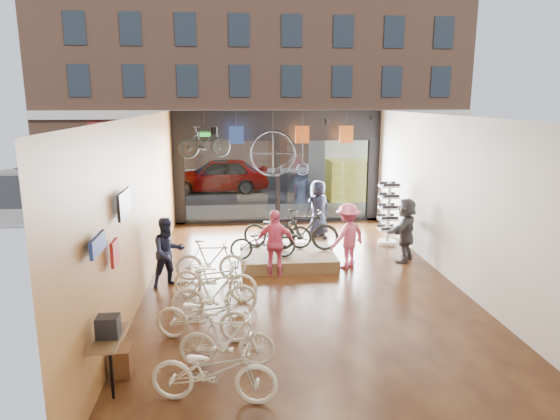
{
  "coord_description": "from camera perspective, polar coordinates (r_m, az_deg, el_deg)",
  "views": [
    {
      "loc": [
        -1.52,
        -10.79,
        4.14
      ],
      "look_at": [
        -0.36,
        1.4,
        1.43
      ],
      "focal_mm": 32.0,
      "sensor_mm": 36.0,
      "label": 1
    }
  ],
  "objects": [
    {
      "name": "floor_bike_1",
      "position": [
        8.13,
        -6.08,
        -14.54
      ],
      "size": [
        1.56,
        0.56,
        0.92
      ],
      "primitive_type": "imported",
      "rotation": [
        0.0,
        0.0,
        1.48
      ],
      "color": "beige",
      "rests_on": "ground_plane"
    },
    {
      "name": "opposite_building",
      "position": [
        32.45,
        -2.88,
        17.52
      ],
      "size": [
        26.0,
        5.0,
        14.0
      ],
      "primitive_type": "cube",
      "color": "brown",
      "rests_on": "ground"
    },
    {
      "name": "customer_1",
      "position": [
        11.49,
        -12.65,
        -4.75
      ],
      "size": [
        0.98,
        0.92,
        1.6
      ],
      "primitive_type": "imported",
      "rotation": [
        0.0,
        0.0,
        0.53
      ],
      "color": "#161C33",
      "rests_on": "ground_plane"
    },
    {
      "name": "customer_4",
      "position": [
        15.47,
        4.34,
        0.21
      ],
      "size": [
        1.0,
        0.87,
        1.73
      ],
      "primitive_type": "imported",
      "rotation": [
        0.0,
        0.0,
        3.6
      ],
      "color": "#161C33",
      "rests_on": "ground_plane"
    },
    {
      "name": "street_car",
      "position": [
        23.04,
        -7.1,
        4.0
      ],
      "size": [
        4.59,
        1.85,
        1.56
      ],
      "primitive_type": "imported",
      "rotation": [
        0.0,
        0.0,
        -1.57
      ],
      "color": "gray",
      "rests_on": "street_road"
    },
    {
      "name": "jersey_left",
      "position": [
        16.03,
        -5.0,
        8.53
      ],
      "size": [
        0.45,
        0.03,
        0.55
      ],
      "primitive_type": "cube",
      "color": "#1E3F99",
      "rests_on": "ceiling"
    },
    {
      "name": "wall_left",
      "position": [
        11.2,
        -15.62,
        0.46
      ],
      "size": [
        0.04,
        12.0,
        3.8
      ],
      "primitive_type": "cube",
      "color": "#AF7B39",
      "rests_on": "ground"
    },
    {
      "name": "display_bike_left",
      "position": [
        12.3,
        -1.96,
        -3.64
      ],
      "size": [
        1.68,
        0.73,
        0.86
      ],
      "primitive_type": "imported",
      "rotation": [
        0.0,
        0.0,
        1.67
      ],
      "color": "black",
      "rests_on": "display_platform"
    },
    {
      "name": "wall_right",
      "position": [
        12.12,
        19.24,
        1.11
      ],
      "size": [
        0.04,
        12.0,
        3.8
      ],
      "primitive_type": "cube",
      "color": "beige",
      "rests_on": "ground"
    },
    {
      "name": "floor_bike_5",
      "position": [
        11.75,
        -7.93,
        -5.73
      ],
      "size": [
        1.67,
        0.57,
        0.99
      ],
      "primitive_type": "imported",
      "rotation": [
        0.0,
        0.0,
        1.51
      ],
      "color": "beige",
      "rests_on": "ground_plane"
    },
    {
      "name": "customer_2",
      "position": [
        11.85,
        -0.5,
        -3.84
      ],
      "size": [
        1.01,
        0.59,
        1.63
      ],
      "primitive_type": "imported",
      "rotation": [
        0.0,
        0.0,
        2.93
      ],
      "color": "#CC4C72",
      "rests_on": "ground_plane"
    },
    {
      "name": "customer_3",
      "position": [
        12.56,
        7.75,
        -2.95
      ],
      "size": [
        1.23,
        1.09,
        1.65
      ],
      "primitive_type": "imported",
      "rotation": [
        0.0,
        0.0,
        3.72
      ],
      "color": "#CC4C72",
      "rests_on": "ground_plane"
    },
    {
      "name": "storefront",
      "position": [
        17.01,
        -0.28,
        4.9
      ],
      "size": [
        7.0,
        0.26,
        3.8
      ],
      "primitive_type": null,
      "color": "black",
      "rests_on": "ground"
    },
    {
      "name": "exit_sign",
      "position": [
        16.73,
        -8.55,
        8.6
      ],
      "size": [
        0.35,
        0.06,
        0.18
      ],
      "primitive_type": "cube",
      "color": "#198C26",
      "rests_on": "storefront"
    },
    {
      "name": "jersey_right",
      "position": [
        16.44,
        7.58,
        8.56
      ],
      "size": [
        0.45,
        0.03,
        0.55
      ],
      "primitive_type": "cube",
      "color": "#CC5919",
      "rests_on": "ceiling"
    },
    {
      "name": "floor_bike_0",
      "position": [
        7.32,
        -7.55,
        -17.76
      ],
      "size": [
        1.88,
        0.94,
        0.94
      ],
      "primitive_type": "imported",
      "rotation": [
        0.0,
        0.0,
        1.39
      ],
      "color": "beige",
      "rests_on": "ground_plane"
    },
    {
      "name": "street_road",
      "position": [
        26.16,
        -2.06,
        3.34
      ],
      "size": [
        30.0,
        18.0,
        0.02
      ],
      "primitive_type": "cube",
      "color": "black",
      "rests_on": "ground"
    },
    {
      "name": "sidewalk_far",
      "position": [
        30.11,
        -2.52,
        4.68
      ],
      "size": [
        30.0,
        2.0,
        0.12
      ],
      "primitive_type": "cube",
      "color": "slate",
      "rests_on": "ground"
    },
    {
      "name": "sunglasses_rack",
      "position": [
        14.81,
        12.26,
        -0.37
      ],
      "size": [
        0.57,
        0.48,
        1.85
      ],
      "primitive_type": null,
      "rotation": [
        0.0,
        0.0,
        -0.06
      ],
      "color": "white",
      "rests_on": "ground_plane"
    },
    {
      "name": "floor_bike_3",
      "position": [
        9.81,
        -7.53,
        -9.43
      ],
      "size": [
        1.7,
        0.62,
        1.0
      ],
      "primitive_type": "imported",
      "rotation": [
        0.0,
        0.0,
        1.66
      ],
      "color": "beige",
      "rests_on": "ground_plane"
    },
    {
      "name": "wall_merch",
      "position": [
        8.04,
        -18.67,
        -8.91
      ],
      "size": [
        0.4,
        2.4,
        2.6
      ],
      "primitive_type": null,
      "color": "navy",
      "rests_on": "wall_left"
    },
    {
      "name": "floor_bike_2",
      "position": [
        9.0,
        -8.7,
        -11.86
      ],
      "size": [
        1.83,
        0.99,
        0.91
      ],
      "primitive_type": "imported",
      "rotation": [
        0.0,
        0.0,
        1.34
      ],
      "color": "beige",
      "rests_on": "ground_plane"
    },
    {
      "name": "display_bike_right",
      "position": [
        13.2,
        -0.3,
        -2.28
      ],
      "size": [
        1.93,
        1.09,
        0.96
      ],
      "primitive_type": "imported",
      "rotation": [
        0.0,
        0.0,
        1.31
      ],
      "color": "black",
      "rests_on": "display_platform"
    },
    {
      "name": "wall_back",
      "position": [
        5.48,
        11.41,
        -11.91
      ],
      "size": [
        7.0,
        0.04,
        3.8
      ],
      "primitive_type": "cube",
      "color": "beige",
      "rests_on": "ground"
    },
    {
      "name": "ground_plane",
      "position": [
        11.66,
        2.43,
        -8.44
      ],
      "size": [
        7.0,
        12.0,
        0.04
      ],
      "primitive_type": "cube",
      "color": "black",
      "rests_on": "ground"
    },
    {
      "name": "floor_bike_4",
      "position": [
        10.65,
        -7.44,
        -7.72
      ],
      "size": [
        1.94,
        1.14,
        0.96
      ],
      "primitive_type": "imported",
      "rotation": [
        0.0,
        0.0,
        1.28
      ],
      "color": "beige",
      "rests_on": "ground_plane"
    },
    {
      "name": "ceiling",
      "position": [
        10.9,
        2.61,
        10.77
      ],
      "size": [
        7.0,
        12.0,
        0.04
      ],
      "primitive_type": "cube",
      "color": "black",
      "rests_on": "ground"
    },
    {
      "name": "display_platform",
      "position": [
        12.94,
        0.84,
        -5.49
      ],
      "size": [
        2.4,
        1.8,
        0.3
      ],
      "primitive_type": "cube",
      "color": "#4E3B1F",
      "rests_on": "ground_plane"
    },
    {
      "name": "hung_bike",
      "position": [
        15.06,
        -8.62,
        7.71
      ],
      "size": [
        1.64,
        0.9,
        0.95
      ],
      "primitive_type": "imported",
      "rotation": [
        0.0,
        0.0,
        1.88
      ],
      "color": "black",
      "rests_on": "ceiling"
    },
    {
      "name": "customer_5",
      "position": [
        13.38,
        14.17,
        -2.2
      ],
      "size": [
        1.34,
        1.54,
        1.68
      ],
      "primitive_type": "imported",
      "rotation": [
        0.0,
        0.0,
        4.06
      ],
      "color": "#3F3F44",
      "rests_on": "ground_plane"
    },
    {
      "name": "display_bike_mid",
      "position": [
        12.92,
        2.7,
        -2.3
      ],
      "size": [
        1.88,
        0.77,
        1.1
      ],
      "primitive_type": "imported",
      "rotation": [
        0.0,
        0.0,
        1.43
      ],
      "color": "black",
      "rests_on": "display_platform"
    },
    {
      "name": "box_truck",
      "position": [
        22.52,
        7.23,
        5.04
      ],
      "size": [
        2.14,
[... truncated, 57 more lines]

